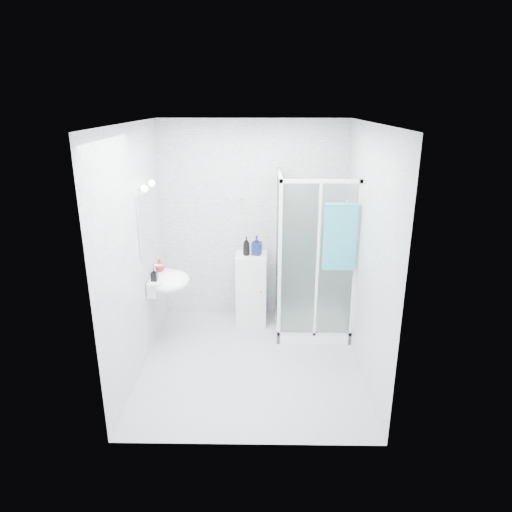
{
  "coord_description": "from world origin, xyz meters",
  "views": [
    {
      "loc": [
        0.13,
        -4.48,
        2.81
      ],
      "look_at": [
        0.05,
        0.35,
        1.15
      ],
      "focal_mm": 32.0,
      "sensor_mm": 36.0,
      "label": 1
    }
  ],
  "objects_px": {
    "soap_dispenser_orange": "(159,265)",
    "hand_towel": "(340,235)",
    "storage_cabinet": "(251,289)",
    "shampoo_bottle_a": "(246,246)",
    "shampoo_bottle_b": "(257,245)",
    "soap_dispenser_black": "(154,275)",
    "wall_basin": "(168,281)",
    "shower_enclosure": "(306,298)"
  },
  "relations": [
    {
      "from": "shampoo_bottle_a",
      "to": "soap_dispenser_orange",
      "type": "height_order",
      "value": "shampoo_bottle_a"
    },
    {
      "from": "soap_dispenser_orange",
      "to": "hand_towel",
      "type": "bearing_deg",
      "value": -6.79
    },
    {
      "from": "shower_enclosure",
      "to": "hand_towel",
      "type": "height_order",
      "value": "shower_enclosure"
    },
    {
      "from": "wall_basin",
      "to": "hand_towel",
      "type": "relative_size",
      "value": 0.72
    },
    {
      "from": "soap_dispenser_black",
      "to": "hand_towel",
      "type": "bearing_deg",
      "value": 1.75
    },
    {
      "from": "shower_enclosure",
      "to": "soap_dispenser_orange",
      "type": "relative_size",
      "value": 13.28
    },
    {
      "from": "storage_cabinet",
      "to": "hand_towel",
      "type": "distance_m",
      "value": 1.5
    },
    {
      "from": "shampoo_bottle_a",
      "to": "soap_dispenser_orange",
      "type": "distance_m",
      "value": 1.1
    },
    {
      "from": "wall_basin",
      "to": "soap_dispenser_black",
      "type": "bearing_deg",
      "value": -128.21
    },
    {
      "from": "shampoo_bottle_b",
      "to": "soap_dispenser_orange",
      "type": "distance_m",
      "value": 1.23
    },
    {
      "from": "storage_cabinet",
      "to": "soap_dispenser_black",
      "type": "bearing_deg",
      "value": -146.43
    },
    {
      "from": "storage_cabinet",
      "to": "soap_dispenser_black",
      "type": "relative_size",
      "value": 6.28
    },
    {
      "from": "storage_cabinet",
      "to": "shampoo_bottle_a",
      "type": "distance_m",
      "value": 0.6
    },
    {
      "from": "storage_cabinet",
      "to": "shampoo_bottle_a",
      "type": "height_order",
      "value": "shampoo_bottle_a"
    },
    {
      "from": "shower_enclosure",
      "to": "wall_basin",
      "type": "relative_size",
      "value": 3.57
    },
    {
      "from": "shampoo_bottle_a",
      "to": "soap_dispenser_black",
      "type": "relative_size",
      "value": 1.58
    },
    {
      "from": "storage_cabinet",
      "to": "shampoo_bottle_a",
      "type": "xyz_separation_m",
      "value": [
        -0.06,
        -0.02,
        0.59
      ]
    },
    {
      "from": "wall_basin",
      "to": "soap_dispenser_black",
      "type": "distance_m",
      "value": 0.24
    },
    {
      "from": "wall_basin",
      "to": "hand_towel",
      "type": "height_order",
      "value": "hand_towel"
    },
    {
      "from": "soap_dispenser_orange",
      "to": "soap_dispenser_black",
      "type": "xyz_separation_m",
      "value": [
        0.01,
        -0.31,
        0.0
      ]
    },
    {
      "from": "soap_dispenser_orange",
      "to": "shower_enclosure",
      "type": "bearing_deg",
      "value": 4.89
    },
    {
      "from": "wall_basin",
      "to": "soap_dispenser_black",
      "type": "xyz_separation_m",
      "value": [
        -0.12,
        -0.15,
        0.14
      ]
    },
    {
      "from": "shower_enclosure",
      "to": "shampoo_bottle_b",
      "type": "distance_m",
      "value": 0.91
    },
    {
      "from": "shower_enclosure",
      "to": "wall_basin",
      "type": "bearing_deg",
      "value": -169.19
    },
    {
      "from": "wall_basin",
      "to": "shampoo_bottle_a",
      "type": "relative_size",
      "value": 2.34
    },
    {
      "from": "shampoo_bottle_a",
      "to": "soap_dispenser_orange",
      "type": "bearing_deg",
      "value": -160.5
    },
    {
      "from": "shower_enclosure",
      "to": "hand_towel",
      "type": "distance_m",
      "value": 1.07
    },
    {
      "from": "shower_enclosure",
      "to": "shampoo_bottle_a",
      "type": "height_order",
      "value": "shower_enclosure"
    },
    {
      "from": "storage_cabinet",
      "to": "soap_dispenser_black",
      "type": "xyz_separation_m",
      "value": [
        -1.08,
        -0.7,
        0.46
      ]
    },
    {
      "from": "shower_enclosure",
      "to": "soap_dispenser_orange",
      "type": "distance_m",
      "value": 1.85
    },
    {
      "from": "hand_towel",
      "to": "shampoo_bottle_a",
      "type": "xyz_separation_m",
      "value": [
        -1.06,
        0.61,
        -0.33
      ]
    },
    {
      "from": "storage_cabinet",
      "to": "shampoo_bottle_a",
      "type": "relative_size",
      "value": 3.96
    },
    {
      "from": "shampoo_bottle_a",
      "to": "wall_basin",
      "type": "bearing_deg",
      "value": -149.72
    },
    {
      "from": "shampoo_bottle_b",
      "to": "soap_dispenser_black",
      "type": "height_order",
      "value": "shampoo_bottle_b"
    },
    {
      "from": "wall_basin",
      "to": "shampoo_bottle_b",
      "type": "distance_m",
      "value": 1.2
    },
    {
      "from": "storage_cabinet",
      "to": "soap_dispenser_orange",
      "type": "bearing_deg",
      "value": -159.75
    },
    {
      "from": "wall_basin",
      "to": "soap_dispenser_orange",
      "type": "relative_size",
      "value": 3.72
    },
    {
      "from": "soap_dispenser_black",
      "to": "soap_dispenser_orange",
      "type": "bearing_deg",
      "value": 91.3
    },
    {
      "from": "shampoo_bottle_b",
      "to": "shampoo_bottle_a",
      "type": "bearing_deg",
      "value": -171.16
    },
    {
      "from": "shampoo_bottle_a",
      "to": "hand_towel",
      "type": "bearing_deg",
      "value": -30.05
    },
    {
      "from": "storage_cabinet",
      "to": "shampoo_bottle_a",
      "type": "bearing_deg",
      "value": -158.06
    },
    {
      "from": "shampoo_bottle_b",
      "to": "soap_dispenser_black",
      "type": "bearing_deg",
      "value": -148.8
    }
  ]
}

